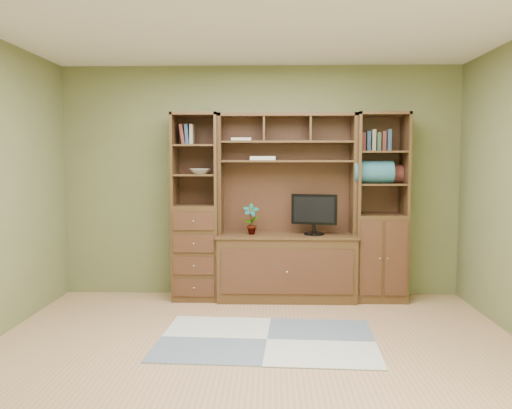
{
  "coord_description": "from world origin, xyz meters",
  "views": [
    {
      "loc": [
        0.12,
        -4.17,
        1.54
      ],
      "look_at": [
        -0.03,
        1.2,
        1.1
      ],
      "focal_mm": 38.0,
      "sensor_mm": 36.0,
      "label": 1
    }
  ],
  "objects_px": {
    "right_tower": "(380,207)",
    "monitor": "(314,207)",
    "left_tower": "(196,207)",
    "center_hutch": "(287,207)"
  },
  "relations": [
    {
      "from": "left_tower",
      "to": "right_tower",
      "type": "bearing_deg",
      "value": 0.0
    },
    {
      "from": "left_tower",
      "to": "monitor",
      "type": "bearing_deg",
      "value": -3.31
    },
    {
      "from": "monitor",
      "to": "left_tower",
      "type": "bearing_deg",
      "value": -170.6
    },
    {
      "from": "right_tower",
      "to": "left_tower",
      "type": "bearing_deg",
      "value": 180.0
    },
    {
      "from": "right_tower",
      "to": "monitor",
      "type": "relative_size",
      "value": 3.37
    },
    {
      "from": "center_hutch",
      "to": "left_tower",
      "type": "relative_size",
      "value": 1.0
    },
    {
      "from": "right_tower",
      "to": "monitor",
      "type": "bearing_deg",
      "value": -174.11
    },
    {
      "from": "left_tower",
      "to": "right_tower",
      "type": "distance_m",
      "value": 2.02
    },
    {
      "from": "left_tower",
      "to": "center_hutch",
      "type": "bearing_deg",
      "value": -2.29
    },
    {
      "from": "center_hutch",
      "to": "monitor",
      "type": "distance_m",
      "value": 0.3
    }
  ]
}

